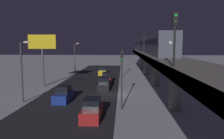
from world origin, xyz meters
TOP-DOWN VIEW (x-y plane):
  - ground_plane at (0.00, 0.00)m, footprint 240.00×240.00m
  - avenue_asphalt at (4.59, 0.00)m, footprint 11.00×87.50m
  - elevated_railway at (-7.34, -0.00)m, footprint 5.00×87.50m
  - subway_train at (-7.43, -23.56)m, footprint 2.94×55.47m
  - rail_signal at (-5.45, 14.64)m, footprint 0.36×0.41m
  - sedan_yellow at (3.19, -20.96)m, footprint 1.91×4.61m
  - sedan_black at (1.39, -3.39)m, footprint 1.80×4.32m
  - sedan_blue at (5.99, 4.11)m, footprint 1.80×4.27m
  - sedan_red at (1.39, 10.45)m, footprint 1.80×4.47m
  - sedan_red_2 at (1.39, -9.41)m, footprint 1.80×4.70m
  - traffic_light_near at (-1.51, 7.42)m, footprint 0.32×0.44m
  - traffic_light_mid at (-1.51, -16.96)m, footprint 0.32×0.44m
  - commercial_billboard at (12.17, -5.64)m, footprint 4.80×0.36m
  - street_lamp_near at (10.66, 5.00)m, footprint 1.35×0.44m
  - street_lamp_far at (10.66, -25.00)m, footprint 1.35×0.44m

SIDE VIEW (x-z plane):
  - ground_plane at x=0.00m, z-range 0.00..0.00m
  - avenue_asphalt at x=4.59m, z-range 0.00..0.01m
  - sedan_yellow at x=3.19m, z-range -0.20..1.77m
  - sedan_red_2 at x=1.39m, z-range -0.19..1.78m
  - sedan_blue at x=5.99m, z-range -0.19..1.78m
  - sedan_red at x=1.39m, z-range -0.19..1.78m
  - sedan_black at x=1.39m, z-range -0.19..1.78m
  - traffic_light_near at x=-1.51m, z-range 1.00..7.40m
  - traffic_light_mid at x=-1.51m, z-range 1.00..7.40m
  - elevated_railway at x=-7.34m, z-range 2.01..7.55m
  - street_lamp_near at x=10.66m, z-range 0.99..8.64m
  - street_lamp_far at x=10.66m, z-range 0.99..8.64m
  - commercial_billboard at x=12.17m, z-range 2.38..11.28m
  - subway_train at x=-7.43m, z-range 5.62..9.02m
  - rail_signal at x=-5.45m, z-range 6.27..10.27m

